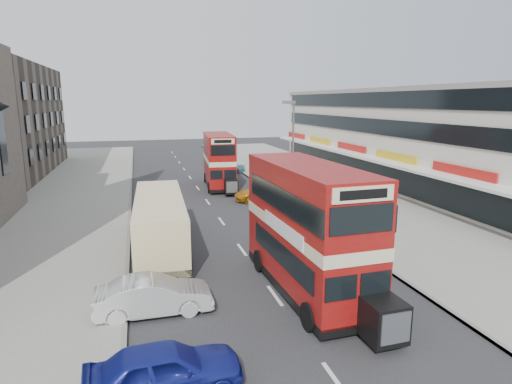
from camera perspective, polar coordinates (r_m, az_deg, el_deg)
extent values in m
plane|color=#28282B|center=(17.23, 4.61, -16.22)|extent=(160.00, 160.00, 0.00)
cube|color=#28282B|center=(35.59, -6.39, -1.31)|extent=(12.00, 90.00, 0.01)
cube|color=gray|center=(39.20, 11.20, -0.13)|extent=(12.00, 90.00, 0.15)
cube|color=gray|center=(35.82, -25.72, -2.25)|extent=(12.00, 90.00, 0.15)
cube|color=gray|center=(35.19, -16.25, -1.76)|extent=(0.20, 90.00, 0.16)
cube|color=gray|center=(36.98, 2.98, -0.64)|extent=(0.20, 90.00, 0.16)
cube|color=beige|center=(44.34, 19.63, 6.57)|extent=(8.00, 46.00, 9.00)
cube|color=black|center=(42.51, 14.86, 2.72)|extent=(0.10, 44.00, 2.40)
cube|color=gray|center=(44.21, 20.05, 12.51)|extent=(8.20, 46.20, 0.40)
cube|color=white|center=(41.90, 13.96, 4.57)|extent=(1.80, 44.00, 0.20)
cylinder|color=slate|center=(34.62, 4.88, 5.06)|extent=(0.16, 0.16, 8.00)
cube|color=slate|center=(34.23, 4.36, 11.71)|extent=(1.00, 0.20, 0.25)
cube|color=black|center=(19.40, 6.59, -11.70)|extent=(2.98, 8.54, 0.37)
cube|color=maroon|center=(18.93, 6.68, -8.18)|extent=(2.96, 8.54, 2.32)
cube|color=beige|center=(18.52, 6.78, -4.34)|extent=(3.00, 8.58, 0.47)
cube|color=maroon|center=(18.20, 6.88, -0.51)|extent=(2.96, 8.54, 2.22)
cube|color=maroon|center=(17.99, 6.98, 3.20)|extent=(2.98, 8.56, 0.26)
cube|color=black|center=(15.63, 16.51, -15.90)|extent=(1.32, 1.31, 1.37)
cube|color=black|center=(41.78, -4.85, 1.16)|extent=(3.08, 7.86, 0.34)
cube|color=maroon|center=(41.59, -4.88, 2.72)|extent=(3.06, 7.86, 2.11)
cube|color=beige|center=(41.41, -4.91, 4.36)|extent=(3.11, 7.90, 0.43)
cube|color=maroon|center=(41.28, -4.94, 5.95)|extent=(3.06, 7.86, 2.02)
cube|color=maroon|center=(41.18, -4.97, 7.45)|extent=(3.08, 7.88, 0.24)
cube|color=black|center=(37.44, -3.30, 0.75)|extent=(1.25, 1.25, 1.25)
cube|color=black|center=(24.97, -12.44, -6.33)|extent=(2.96, 10.36, 0.41)
cube|color=beige|center=(24.63, -12.56, -3.72)|extent=(2.94, 10.36, 2.67)
imported|color=navy|center=(13.34, -11.95, -21.88)|extent=(4.53, 2.09, 1.50)
imported|color=silver|center=(17.62, -13.33, -13.17)|extent=(4.49, 1.59, 1.48)
imported|color=maroon|center=(31.50, 4.09, -1.89)|extent=(4.32, 2.06, 1.22)
imported|color=orange|center=(35.63, 0.85, -0.17)|extent=(4.83, 2.58, 1.29)
imported|color=teal|center=(49.28, -3.61, 3.17)|extent=(3.81, 1.95, 1.24)
imported|color=gray|center=(30.75, 9.31, -1.57)|extent=(0.66, 0.46, 1.74)
imported|color=gray|center=(37.81, -0.46, 0.17)|extent=(0.68, 1.58, 0.81)
imported|color=black|center=(37.67, -0.46, 1.24)|extent=(0.60, 0.42, 1.55)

